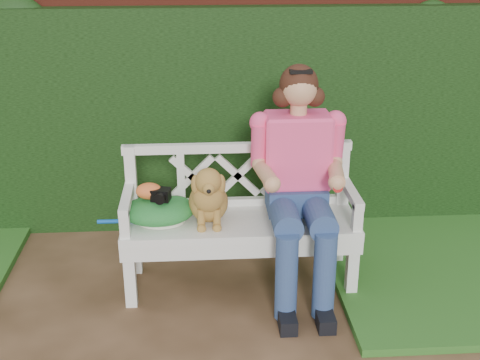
{
  "coord_description": "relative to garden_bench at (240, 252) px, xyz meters",
  "views": [
    {
      "loc": [
        0.22,
        -2.98,
        2.25
      ],
      "look_at": [
        0.48,
        0.73,
        0.75
      ],
      "focal_mm": 48.0,
      "sensor_mm": 36.0,
      "label": 1
    }
  ],
  "objects": [
    {
      "name": "dog",
      "position": [
        -0.2,
        -0.03,
        0.44
      ],
      "size": [
        0.37,
        0.43,
        0.4
      ],
      "primitive_type": null,
      "rotation": [
        0.0,
        0.0,
        -0.31
      ],
      "color": "#A66635",
      "rests_on": "garden_bench"
    },
    {
      "name": "ground",
      "position": [
        -0.48,
        -0.73,
        -0.24
      ],
      "size": [
        60.0,
        60.0,
        0.0
      ],
      "primitive_type": "plane",
      "color": "#392716"
    },
    {
      "name": "green_bag",
      "position": [
        -0.52,
        0.0,
        0.32
      ],
      "size": [
        0.55,
        0.5,
        0.16
      ],
      "primitive_type": null,
      "rotation": [
        0.0,
        0.0,
        0.38
      ],
      "color": "#1D9326",
      "rests_on": "garden_bench"
    },
    {
      "name": "tennis_racket",
      "position": [
        -0.53,
        -0.01,
        0.25
      ],
      "size": [
        0.62,
        0.37,
        0.03
      ],
      "primitive_type": null,
      "rotation": [
        0.0,
        0.0,
        0.22
      ],
      "color": "beige",
      "rests_on": "garden_bench"
    },
    {
      "name": "brick_wall",
      "position": [
        -0.48,
        1.17,
        0.86
      ],
      "size": [
        10.0,
        0.3,
        2.2
      ],
      "primitive_type": "cube",
      "color": "maroon",
      "rests_on": "ground"
    },
    {
      "name": "seated_woman",
      "position": [
        0.36,
        -0.02,
        0.5
      ],
      "size": [
        0.69,
        0.88,
        1.47
      ],
      "primitive_type": null,
      "rotation": [
        0.0,
        0.0,
        0.09
      ],
      "color": "#DA4652",
      "rests_on": "ground"
    },
    {
      "name": "ivy_hedge",
      "position": [
        -0.48,
        0.95,
        0.61
      ],
      "size": [
        10.0,
        0.18,
        1.7
      ],
      "primitive_type": "cube",
      "color": "#1F4317",
      "rests_on": "ground"
    },
    {
      "name": "baseball_glove",
      "position": [
        -0.57,
        0.01,
        0.45
      ],
      "size": [
        0.18,
        0.15,
        0.1
      ],
      "primitive_type": "ellipsoid",
      "rotation": [
        0.0,
        0.0,
        -0.18
      ],
      "color": "#D25F29",
      "rests_on": "green_bag"
    },
    {
      "name": "garden_bench",
      "position": [
        0.0,
        0.0,
        0.0
      ],
      "size": [
        1.63,
        0.76,
        0.48
      ],
      "primitive_type": null,
      "rotation": [
        0.0,
        0.0,
        0.1
      ],
      "color": "white",
      "rests_on": "ground"
    },
    {
      "name": "camera_item",
      "position": [
        -0.5,
        -0.02,
        0.43
      ],
      "size": [
        0.13,
        0.11,
        0.08
      ],
      "primitive_type": "cube",
      "rotation": [
        0.0,
        0.0,
        -0.22
      ],
      "color": "black",
      "rests_on": "green_bag"
    }
  ]
}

